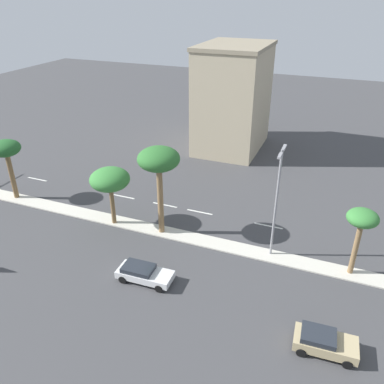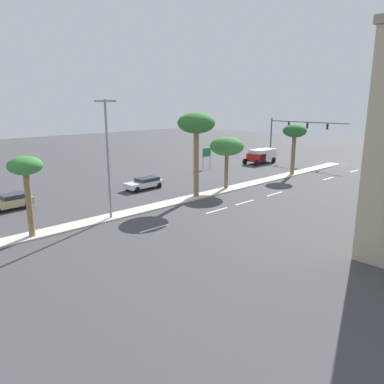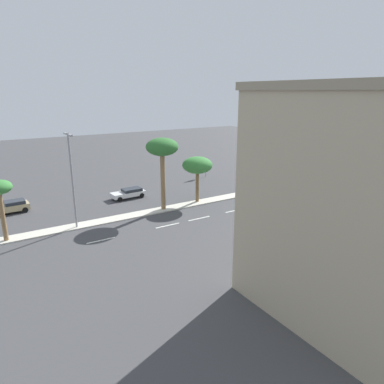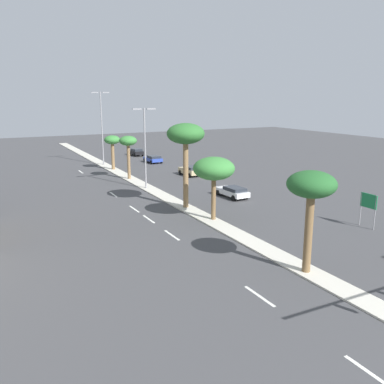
{
  "view_description": "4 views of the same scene",
  "coord_description": "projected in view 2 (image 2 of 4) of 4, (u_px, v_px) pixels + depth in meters",
  "views": [
    {
      "loc": [
        28.02,
        45.11,
        20.91
      ],
      "look_at": [
        -3.35,
        32.67,
        3.03
      ],
      "focal_mm": 36.51,
      "sensor_mm": 36.0,
      "label": 1
    },
    {
      "loc": [
        -27.03,
        57.24,
        9.68
      ],
      "look_at": [
        -3.91,
        35.26,
        1.97
      ],
      "focal_mm": 35.05,
      "sensor_mm": 36.0,
      "label": 2
    },
    {
      "loc": [
        -35.55,
        49.22,
        13.72
      ],
      "look_at": [
        -1.64,
        27.91,
        2.17
      ],
      "focal_mm": 32.69,
      "sensor_mm": 36.0,
      "label": 3
    },
    {
      "loc": [
        -18.34,
        -5.92,
        11.26
      ],
      "look_at": [
        -1.12,
        27.29,
        2.56
      ],
      "focal_mm": 38.83,
      "sensor_mm": 36.0,
      "label": 4
    }
  ],
  "objects": [
    {
      "name": "street_lamp_mid",
      "position": [
        107.0,
        150.0,
        30.43
      ],
      "size": [
        2.9,
        0.24,
        9.75
      ],
      "color": "gray",
      "rests_on": "median_curb"
    },
    {
      "name": "lane_stripe_mid",
      "position": [
        354.0,
        171.0,
        53.59
      ],
      "size": [
        0.2,
        2.8,
        0.01
      ],
      "primitive_type": "cube",
      "color": "silver",
      "rests_on": "ground"
    },
    {
      "name": "lane_stripe_leading",
      "position": [
        245.0,
        203.0,
        36.88
      ],
      "size": [
        0.2,
        2.8,
        0.01
      ],
      "primitive_type": "cube",
      "color": "silver",
      "rests_on": "ground"
    },
    {
      "name": "sedan_tan_far",
      "position": [
        10.0,
        201.0,
        34.4
      ],
      "size": [
        2.17,
        4.05,
        1.41
      ],
      "color": "tan",
      "rests_on": "ground"
    },
    {
      "name": "median_curb",
      "position": [
        21.0,
        238.0,
        27.1
      ],
      "size": [
        1.8,
        97.18,
        0.12
      ],
      "primitive_type": "cube",
      "color": "beige",
      "rests_on": "ground"
    },
    {
      "name": "palm_tree_rear",
      "position": [
        196.0,
        126.0,
        37.26
      ],
      "size": [
        3.76,
        3.76,
        8.53
      ],
      "color": "olive",
      "rests_on": "median_curb"
    },
    {
      "name": "directional_road_sign",
      "position": [
        207.0,
        154.0,
        55.08
      ],
      "size": [
        0.1,
        1.67,
        3.03
      ],
      "color": "gray",
      "rests_on": "ground"
    },
    {
      "name": "box_truck",
      "position": [
        261.0,
        156.0,
        60.06
      ],
      "size": [
        2.54,
        5.78,
        2.24
      ],
      "color": "#B21E19",
      "rests_on": "ground"
    },
    {
      "name": "lane_stripe_left",
      "position": [
        154.0,
        228.0,
        29.35
      ],
      "size": [
        0.2,
        2.8,
        0.01
      ],
      "primitive_type": "cube",
      "color": "silver",
      "rests_on": "ground"
    },
    {
      "name": "lane_stripe_far",
      "position": [
        328.0,
        178.0,
        48.41
      ],
      "size": [
        0.2,
        2.8,
        0.01
      ],
      "primitive_type": "cube",
      "color": "silver",
      "rests_on": "ground"
    },
    {
      "name": "traffic_signal_gantry",
      "position": [
        288.0,
        133.0,
        63.44
      ],
      "size": [
        14.07,
        0.53,
        6.95
      ],
      "color": "#515459",
      "rests_on": "ground"
    },
    {
      "name": "palm_tree_near",
      "position": [
        227.0,
        147.0,
        41.46
      ],
      "size": [
        3.79,
        3.79,
        5.8
      ],
      "color": "brown",
      "rests_on": "median_curb"
    },
    {
      "name": "ground_plane",
      "position": [
        143.0,
        210.0,
        34.35
      ],
      "size": [
        160.0,
        160.0,
        0.0
      ],
      "primitive_type": "plane",
      "color": "#424244"
    },
    {
      "name": "sedan_white_center",
      "position": [
        144.0,
        183.0,
        42.48
      ],
      "size": [
        2.09,
        4.54,
        1.27
      ],
      "color": "silver",
      "rests_on": "ground"
    },
    {
      "name": "palm_tree_outboard",
      "position": [
        295.0,
        133.0,
        49.51
      ],
      "size": [
        3.1,
        3.1,
        6.65
      ],
      "color": "brown",
      "rests_on": "median_curb"
    },
    {
      "name": "palm_tree_mid",
      "position": [
        25.0,
        170.0,
        26.27
      ],
      "size": [
        2.41,
        2.41,
        5.87
      ],
      "color": "olive",
      "rests_on": "median_curb"
    },
    {
      "name": "lane_stripe_near",
      "position": [
        217.0,
        210.0,
        34.19
      ],
      "size": [
        0.2,
        2.8,
        0.01
      ],
      "primitive_type": "cube",
      "color": "silver",
      "rests_on": "ground"
    },
    {
      "name": "lane_stripe_right",
      "position": [
        275.0,
        194.0,
        40.33
      ],
      "size": [
        0.2,
        2.8,
        0.01
      ],
      "primitive_type": "cube",
      "color": "silver",
      "rests_on": "ground"
    }
  ]
}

